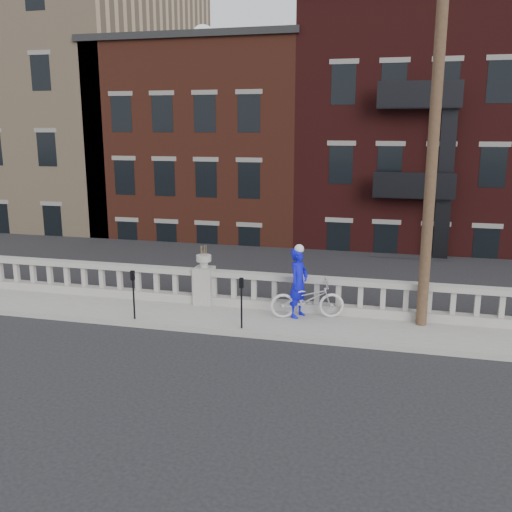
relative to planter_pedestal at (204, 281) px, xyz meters
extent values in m
plane|color=black|center=(0.00, -3.95, -0.83)|extent=(120.00, 120.00, 0.00)
cube|color=gray|center=(0.00, -0.95, -0.76)|extent=(32.00, 2.20, 0.15)
cube|color=gray|center=(0.00, 0.00, -0.56)|extent=(28.00, 0.34, 0.25)
cube|color=gray|center=(0.00, 0.00, 0.27)|extent=(28.00, 0.34, 0.16)
cube|color=gray|center=(0.00, 0.00, -0.13)|extent=(0.55, 0.55, 1.10)
cylinder|color=gray|center=(0.00, 0.00, 0.52)|extent=(0.24, 0.24, 0.20)
cylinder|color=gray|center=(0.00, 0.00, 0.70)|extent=(0.44, 0.44, 0.18)
cube|color=#605E59|center=(0.00, 0.35, -3.26)|extent=(36.00, 0.50, 5.15)
cube|color=black|center=(0.00, 22.00, -6.08)|extent=(80.00, 44.00, 0.50)
cube|color=#595651|center=(-2.00, 4.50, -3.83)|extent=(16.00, 7.00, 4.00)
cube|color=#9F8566|center=(-17.00, 17.00, 4.17)|extent=(18.00, 16.00, 20.00)
cube|color=#4E2116|center=(-4.00, 16.00, 1.17)|extent=(10.00, 14.00, 14.00)
cube|color=black|center=(-4.00, 16.00, 8.32)|extent=(10.30, 14.30, 0.30)
cube|color=black|center=(6.00, 16.00, 1.92)|extent=(10.00, 14.00, 15.50)
cube|color=black|center=(6.00, 16.00, 9.82)|extent=(10.30, 14.30, 0.30)
cylinder|color=#422D1E|center=(6.20, -0.35, 4.32)|extent=(0.28, 0.28, 10.00)
cylinder|color=black|center=(-1.40, -1.80, -0.13)|extent=(0.05, 0.05, 1.10)
cube|color=black|center=(-1.40, -1.80, 0.55)|extent=(0.10, 0.08, 0.26)
cube|color=black|center=(-1.40, -1.85, 0.59)|extent=(0.06, 0.01, 0.08)
cylinder|color=black|center=(1.64, -1.80, -0.13)|extent=(0.05, 0.05, 1.10)
cube|color=black|center=(1.64, -1.80, 0.55)|extent=(0.10, 0.08, 0.26)
cube|color=black|center=(1.64, -1.85, 0.59)|extent=(0.06, 0.01, 0.08)
imported|color=silver|center=(3.16, -0.53, -0.15)|extent=(2.14, 1.23, 1.06)
imported|color=#0C0EC2|center=(2.91, -0.50, 0.29)|extent=(0.68, 0.82, 1.93)
camera|label=1|loc=(5.44, -15.37, 4.49)|focal=40.00mm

